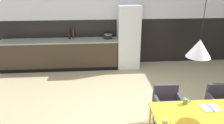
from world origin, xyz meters
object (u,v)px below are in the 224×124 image
Objects in this scene: dining_table at (211,116)px; open_book at (210,108)px; armchair_corner_seat at (221,99)px; refrigerator_column at (128,37)px; mug_glass_clear at (186,101)px; cooking_pot at (108,36)px; bottle_spice_small at (73,34)px; armchair_head_of_table at (167,100)px; bottle_vinegar_dark at (69,35)px; mug_short_terracotta at (165,123)px; pendant_lamp_over_table_near at (199,48)px.

dining_table is 6.43× the size of open_book.
dining_table is 2.35× the size of armchair_corner_seat.
mug_glass_clear is at bearing -83.49° from refrigerator_column.
bottle_spice_small is (-1.05, 0.14, 0.06)m from cooking_pot.
armchair_head_of_table reaches higher than open_book.
mug_glass_clear is 0.42× the size of bottle_vinegar_dark.
dining_table is 0.15m from open_book.
mug_glass_clear is at bearing 46.38° from mug_short_terracotta.
armchair_corner_seat is at bearing 35.64° from mug_short_terracotta.
mug_short_terracotta is (-0.09, -3.99, -0.16)m from refrigerator_column.
armchair_head_of_table is 3.18m from cooking_pot.
dining_table is 2.29× the size of armchair_head_of_table.
bottle_vinegar_dark is at bearing -54.16° from armchair_head_of_table.
refrigerator_column is 7.75× the size of cooking_pot.
refrigerator_column is 14.90× the size of mug_short_terracotta.
open_book is (-0.59, -0.65, 0.26)m from armchair_corner_seat.
cooking_pot is at bearing -52.19° from armchair_corner_seat.
dining_table is 13.69× the size of mug_short_terracotta.
refrigerator_column is 4.00m from mug_short_terracotta.
mug_short_terracotta is at bearing -163.55° from dining_table.
bottle_vinegar_dark is (-0.11, -0.10, -0.01)m from bottle_spice_small.
refrigerator_column is 1.62× the size of pendant_lamp_over_table_near.
dining_table is at bearing -71.27° from cooking_pot.
refrigerator_column reaches higher than armchair_corner_seat.
mug_short_terracotta is at bearing -69.53° from bottle_spice_small.
armchair_corner_seat is at bearing 28.37° from mug_glass_clear.
armchair_head_of_table is at bearing 69.65° from mug_short_terracotta.
armchair_head_of_table is at bearing 116.13° from dining_table.
cooking_pot is at bearing 103.93° from pendant_lamp_over_table_near.
cooking_pot is 1.16m from bottle_vinegar_dark.
armchair_corner_seat is 0.91m from open_book.
open_book is at bearing -58.03° from bottle_spice_small.
dining_table is 0.92m from armchair_head_of_table.
pendant_lamp_over_table_near is (2.11, -3.87, 0.75)m from bottle_vinegar_dark.
mug_glass_clear is at bearing 156.03° from open_book.
cooking_pot is 1.06m from bottle_spice_small.
mug_short_terracotta is (-0.49, -0.51, 0.00)m from mug_glass_clear.
armchair_head_of_table is at bearing 93.46° from pendant_lamp_over_table_near.
bottle_spice_small is at bearing 110.47° from mug_short_terracotta.
cooking_pot is at bearing -1.98° from bottle_vinegar_dark.
refrigerator_column is at bearing 88.67° from mug_short_terracotta.
armchair_corner_seat is 5.82× the size of mug_short_terracotta.
bottle_spice_small is at bearing 119.19° from mug_glass_clear.
refrigerator_column is at bearing 101.38° from open_book.
refrigerator_column is at bearing 96.51° from mug_glass_clear.
bottle_vinegar_dark is (-3.09, 3.08, 0.51)m from armchair_corner_seat.
dining_table is 1.02m from armchair_corner_seat.
armchair_corner_seat is 1.76m from mug_short_terracotta.
bottle_vinegar_dark is (-2.06, 3.06, 0.50)m from armchair_head_of_table.
mug_glass_clear is 3.68m from cooking_pot.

